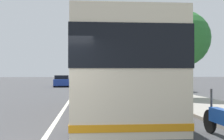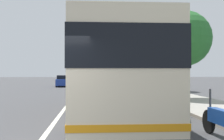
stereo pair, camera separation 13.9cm
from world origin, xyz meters
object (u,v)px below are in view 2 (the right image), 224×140
motorcycle_mid_row (179,106)px  roadside_tree_mid_block (183,39)px  motorcycle_far_end (221,121)px  car_ahead_same_lane (64,81)px  roadside_tree_far_block (157,47)px  car_oncoming (97,82)px  car_behind_bus (96,80)px  utility_pole (164,53)px  coach_bus (111,70)px  car_side_street (94,78)px

motorcycle_mid_row → roadside_tree_mid_block: size_ratio=0.37×
motorcycle_far_end → car_ahead_same_lane: (28.39, 6.83, 0.20)m
roadside_tree_mid_block → roadside_tree_far_block: size_ratio=0.89×
car_oncoming → car_behind_bus: 7.12m
car_oncoming → car_ahead_same_lane: car_ahead_same_lane is taller
roadside_tree_mid_block → car_ahead_same_lane: bearing=26.5°
roadside_tree_mid_block → utility_pole: utility_pole is taller
coach_bus → roadside_tree_mid_block: size_ratio=1.95×
coach_bus → roadside_tree_mid_block: 7.86m
coach_bus → car_oncoming: coach_bus is taller
car_behind_bus → utility_pole: (-16.86, -5.49, 2.79)m
car_ahead_same_lane → car_behind_bus: (4.89, -4.24, -0.01)m
motorcycle_mid_row → car_behind_bus: car_behind_bus is taller
car_behind_bus → car_oncoming: bearing=175.2°
motorcycle_far_end → car_ahead_same_lane: size_ratio=0.47×
car_behind_bus → roadside_tree_far_block: bearing=-161.9°
motorcycle_far_end → car_ahead_same_lane: 29.20m
motorcycle_mid_row → car_behind_bus: bearing=21.8°
car_side_street → car_behind_bus: bearing=-175.2°
motorcycle_mid_row → car_ahead_same_lane: bearing=32.1°
car_ahead_same_lane → car_behind_bus: size_ratio=1.00×
car_ahead_same_lane → roadside_tree_mid_block: 20.93m
car_ahead_same_lane → car_oncoming: bearing=58.1°
motorcycle_mid_row → utility_pole: bearing=4.3°
motorcycle_far_end → roadside_tree_far_block: bearing=-10.2°
motorcycle_mid_row → car_oncoming: (22.90, 2.60, 0.22)m
coach_bus → car_behind_bus: (29.14, 0.02, -1.17)m
coach_bus → roadside_tree_mid_block: bearing=-40.4°
roadside_tree_far_block → car_side_street: bearing=13.8°
car_behind_bus → roadside_tree_far_block: size_ratio=0.71×
coach_bus → car_side_street: size_ratio=2.56×
car_oncoming → roadside_tree_far_block: roadside_tree_far_block is taller
car_oncoming → roadside_tree_mid_block: bearing=-164.3°
car_oncoming → car_side_street: bearing=-1.1°
motorcycle_mid_row → car_ahead_same_lane: car_ahead_same_lane is taller
roadside_tree_mid_block → coach_bus: bearing=139.1°
coach_bus → roadside_tree_far_block: roadside_tree_far_block is taller
coach_bus → utility_pole: size_ratio=1.59×
car_side_street → utility_pole: bearing=-164.5°
roadside_tree_mid_block → utility_pole: 6.59m
car_side_street → utility_pole: size_ratio=0.62×
motorcycle_far_end → car_behind_bus: size_ratio=0.47×
utility_pole → coach_bus: bearing=156.0°
car_behind_bus → motorcycle_far_end: bearing=-179.7°
car_oncoming → motorcycle_mid_row: bearing=-175.1°
motorcycle_far_end → car_behind_bus: 33.38m
roadside_tree_mid_block → utility_pole: bearing=-4.4°
car_ahead_same_lane → utility_pole: (-11.97, -9.73, 2.78)m
motorcycle_mid_row → car_side_street: 40.15m
motorcycle_far_end → car_behind_bus: car_behind_bus is taller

